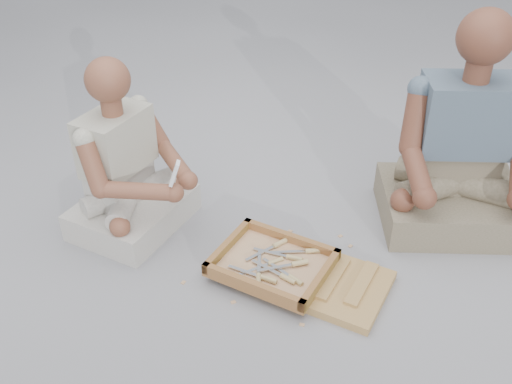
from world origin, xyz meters
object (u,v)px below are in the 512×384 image
(carved_panel, at_px, (319,280))
(tool_tray, at_px, (273,264))
(craftsman, at_px, (127,174))
(companion, at_px, (460,159))

(carved_panel, bearing_deg, tool_tray, -179.92)
(carved_panel, distance_m, craftsman, 0.97)
(craftsman, distance_m, companion, 1.50)
(craftsman, bearing_deg, tool_tray, 88.47)
(carved_panel, xyz_separation_m, tool_tray, (-0.20, -0.00, 0.04))
(carved_panel, height_order, companion, companion)
(companion, bearing_deg, carved_panel, 36.79)
(tool_tray, relative_size, companion, 0.54)
(tool_tray, height_order, craftsman, craftsman)
(tool_tray, xyz_separation_m, craftsman, (-0.72, 0.17, 0.22))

